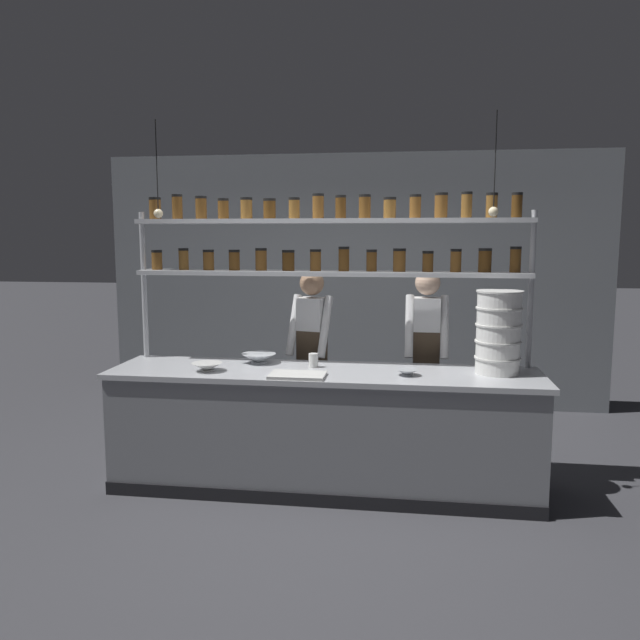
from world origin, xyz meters
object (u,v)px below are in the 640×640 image
spice_shelf_unit (330,248)px  cutting_board (298,375)px  prep_bowl_near_left (407,372)px  prep_bowl_center_front (259,358)px  chef_center (426,353)px  container_stack (498,332)px  prep_bowl_center_back (207,367)px  serving_cup_front (313,360)px  chef_left (312,352)px

spice_shelf_unit → cutting_board: size_ratio=7.85×
prep_bowl_near_left → prep_bowl_center_front: prep_bowl_center_front is taller
spice_shelf_unit → prep_bowl_near_left: spice_shelf_unit is taller
chef_center → prep_bowl_center_front: (-1.34, -0.46, 0.01)m
cutting_board → prep_bowl_near_left: prep_bowl_near_left is taller
container_stack → prep_bowl_near_left: size_ratio=3.61×
cutting_board → prep_bowl_center_front: prep_bowl_center_front is taller
prep_bowl_near_left → chef_center: bearing=78.1°
chef_center → prep_bowl_near_left: chef_center is taller
prep_bowl_center_back → serving_cup_front: serving_cup_front is taller
prep_bowl_near_left → prep_bowl_center_back: bearing=-177.6°
chef_left → prep_bowl_center_front: 0.56m
prep_bowl_near_left → serving_cup_front: (-0.72, 0.19, 0.03)m
spice_shelf_unit → serving_cup_front: size_ratio=28.90×
prep_bowl_center_front → prep_bowl_center_back: size_ratio=1.19×
serving_cup_front → prep_bowl_center_front: bearing=167.2°
container_stack → cutting_board: bearing=-167.3°
spice_shelf_unit → cutting_board: bearing=-105.7°
spice_shelf_unit → chef_left: size_ratio=1.92×
spice_shelf_unit → serving_cup_front: 0.89m
spice_shelf_unit → chef_center: (0.78, 0.34, -0.88)m
prep_bowl_center_front → chef_center: bearing=19.0°
cutting_board → prep_bowl_center_front: size_ratio=1.45×
prep_bowl_near_left → container_stack: bearing=14.2°
cutting_board → spice_shelf_unit: bearing=74.3°
prep_bowl_near_left → serving_cup_front: bearing=165.4°
chef_left → prep_bowl_center_back: chef_left is taller
prep_bowl_near_left → prep_bowl_center_front: (-1.18, 0.29, 0.01)m
container_stack → serving_cup_front: 1.40m
chef_left → serving_cup_front: bearing=-65.1°
cutting_board → chef_left: bearing=92.0°
serving_cup_front → chef_left: bearing=100.1°
chef_center → container_stack: bearing=-48.6°
container_stack → prep_bowl_center_back: 2.18m
chef_left → container_stack: chef_left is taller
prep_bowl_center_back → container_stack: bearing=6.1°
spice_shelf_unit → chef_left: spice_shelf_unit is taller
cutting_board → prep_bowl_center_front: 0.60m
chef_left → serving_cup_front: size_ratio=15.07×
chef_center → serving_cup_front: 1.04m
prep_bowl_near_left → serving_cup_front: size_ratio=1.57×
spice_shelf_unit → serving_cup_front: spice_shelf_unit is taller
chef_left → chef_center: size_ratio=0.99×
chef_left → cutting_board: bearing=-73.2°
chef_center → prep_bowl_center_front: size_ratio=5.97×
chef_left → serving_cup_front: (0.09, -0.53, 0.04)m
prep_bowl_near_left → prep_bowl_center_front: bearing=166.1°
container_stack → prep_bowl_near_left: bearing=-165.8°
spice_shelf_unit → chef_left: 0.96m
spice_shelf_unit → prep_bowl_center_front: 1.04m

